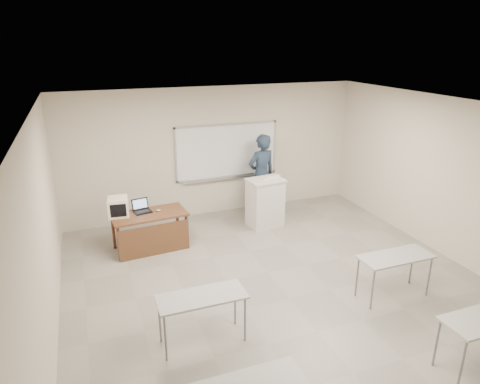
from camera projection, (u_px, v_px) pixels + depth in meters
name	position (u px, v px, depth m)	size (l,w,h in m)	color
floor	(290.00, 299.00, 6.94)	(7.00, 8.00, 0.01)	gray
whiteboard	(227.00, 152.00, 10.04)	(2.48, 0.10, 1.31)	white
student_desks	(339.00, 310.00, 5.53)	(4.40, 2.20, 0.73)	#ADACA8
instructor_desk	(150.00, 225.00, 8.36)	(1.45, 0.72, 0.75)	brown
podium	(265.00, 202.00, 9.52)	(0.77, 0.56, 1.09)	white
crt_monitor	(118.00, 207.00, 8.25)	(0.39, 0.44, 0.37)	#EDEBC8
laptop	(142.00, 209.00, 8.47)	(0.33, 0.30, 0.24)	black
mouse	(158.00, 210.00, 8.49)	(0.10, 0.07, 0.04)	#97989D
keyboard	(270.00, 177.00, 9.46)	(0.48, 0.16, 0.03)	#EDEBC8
presenter	(261.00, 175.00, 10.04)	(0.71, 0.47, 1.94)	black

